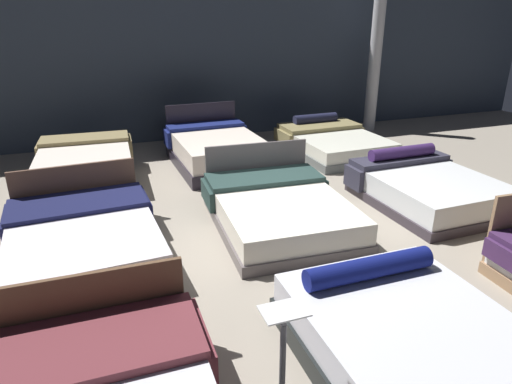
{
  "coord_description": "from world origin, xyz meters",
  "views": [
    {
      "loc": [
        -2.08,
        -4.78,
        2.61
      ],
      "look_at": [
        -0.2,
        0.38,
        0.42
      ],
      "focal_mm": 31.66,
      "sensor_mm": 36.0,
      "label": 1
    }
  ],
  "objects_px": {
    "bed_7": "(217,150)",
    "bed_8": "(333,142)",
    "bed_6": "(86,165)",
    "support_pillar": "(375,54)",
    "bed_5": "(427,188)",
    "bed_3": "(83,239)",
    "bed_4": "(278,209)",
    "bed_1": "(415,347)"
  },
  "relations": [
    {
      "from": "bed_6",
      "to": "bed_5",
      "type": "bearing_deg",
      "value": -27.65
    },
    {
      "from": "bed_1",
      "to": "bed_4",
      "type": "bearing_deg",
      "value": 89.14
    },
    {
      "from": "bed_1",
      "to": "bed_8",
      "type": "height_order",
      "value": "bed_1"
    },
    {
      "from": "bed_8",
      "to": "bed_5",
      "type": "bearing_deg",
      "value": -91.36
    },
    {
      "from": "bed_7",
      "to": "support_pillar",
      "type": "distance_m",
      "value": 4.61
    },
    {
      "from": "bed_8",
      "to": "bed_4",
      "type": "bearing_deg",
      "value": -132.06
    },
    {
      "from": "bed_3",
      "to": "bed_4",
      "type": "xyz_separation_m",
      "value": [
        2.41,
        0.03,
        -0.0
      ]
    },
    {
      "from": "support_pillar",
      "to": "bed_6",
      "type": "bearing_deg",
      "value": -166.88
    },
    {
      "from": "bed_1",
      "to": "bed_3",
      "type": "distance_m",
      "value": 3.65
    },
    {
      "from": "bed_6",
      "to": "bed_4",
      "type": "bearing_deg",
      "value": -45.52
    },
    {
      "from": "bed_4",
      "to": "support_pillar",
      "type": "bearing_deg",
      "value": 48.48
    },
    {
      "from": "bed_7",
      "to": "bed_8",
      "type": "xyz_separation_m",
      "value": [
        2.39,
        -0.01,
        -0.07
      ]
    },
    {
      "from": "support_pillar",
      "to": "bed_4",
      "type": "bearing_deg",
      "value": -134.77
    },
    {
      "from": "bed_4",
      "to": "support_pillar",
      "type": "height_order",
      "value": "support_pillar"
    },
    {
      "from": "bed_6",
      "to": "support_pillar",
      "type": "xyz_separation_m",
      "value": [
        6.39,
        1.49,
        1.47
      ]
    },
    {
      "from": "bed_4",
      "to": "bed_6",
      "type": "xyz_separation_m",
      "value": [
        -2.34,
        2.59,
        0.06
      ]
    },
    {
      "from": "bed_3",
      "to": "bed_6",
      "type": "distance_m",
      "value": 2.62
    },
    {
      "from": "bed_6",
      "to": "bed_8",
      "type": "height_order",
      "value": "bed_8"
    },
    {
      "from": "bed_3",
      "to": "bed_7",
      "type": "height_order",
      "value": "bed_7"
    },
    {
      "from": "bed_4",
      "to": "bed_5",
      "type": "height_order",
      "value": "bed_4"
    },
    {
      "from": "bed_6",
      "to": "support_pillar",
      "type": "height_order",
      "value": "support_pillar"
    },
    {
      "from": "bed_6",
      "to": "bed_8",
      "type": "bearing_deg",
      "value": 3.52
    },
    {
      "from": "bed_6",
      "to": "support_pillar",
      "type": "distance_m",
      "value": 6.72
    },
    {
      "from": "bed_1",
      "to": "bed_3",
      "type": "bearing_deg",
      "value": 130.42
    },
    {
      "from": "bed_3",
      "to": "support_pillar",
      "type": "bearing_deg",
      "value": 29.37
    },
    {
      "from": "bed_5",
      "to": "bed_8",
      "type": "height_order",
      "value": "bed_5"
    },
    {
      "from": "bed_1",
      "to": "bed_3",
      "type": "relative_size",
      "value": 0.96
    },
    {
      "from": "bed_4",
      "to": "bed_6",
      "type": "distance_m",
      "value": 3.49
    },
    {
      "from": "bed_6",
      "to": "bed_7",
      "type": "xyz_separation_m",
      "value": [
        2.24,
        0.1,
        0.01
      ]
    },
    {
      "from": "bed_1",
      "to": "bed_4",
      "type": "height_order",
      "value": "bed_4"
    },
    {
      "from": "bed_1",
      "to": "bed_5",
      "type": "height_order",
      "value": "bed_5"
    },
    {
      "from": "bed_3",
      "to": "bed_5",
      "type": "xyz_separation_m",
      "value": [
        4.71,
        -0.06,
        0.01
      ]
    },
    {
      "from": "bed_3",
      "to": "bed_5",
      "type": "distance_m",
      "value": 4.71
    },
    {
      "from": "bed_4",
      "to": "bed_1",
      "type": "bearing_deg",
      "value": -87.46
    },
    {
      "from": "bed_1",
      "to": "bed_6",
      "type": "bearing_deg",
      "value": 113.04
    },
    {
      "from": "bed_1",
      "to": "bed_4",
      "type": "xyz_separation_m",
      "value": [
        0.03,
        2.8,
        -0.01
      ]
    },
    {
      "from": "bed_1",
      "to": "bed_8",
      "type": "bearing_deg",
      "value": 66.85
    },
    {
      "from": "bed_1",
      "to": "support_pillar",
      "type": "xyz_separation_m",
      "value": [
        4.08,
        6.87,
        1.52
      ]
    },
    {
      "from": "bed_5",
      "to": "bed_3",
      "type": "bearing_deg",
      "value": 178.11
    },
    {
      "from": "bed_1",
      "to": "bed_5",
      "type": "xyz_separation_m",
      "value": [
        2.34,
        2.7,
        0.0
      ]
    },
    {
      "from": "bed_8",
      "to": "support_pillar",
      "type": "distance_m",
      "value": 2.72
    },
    {
      "from": "bed_1",
      "to": "bed_5",
      "type": "relative_size",
      "value": 1.06
    }
  ]
}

